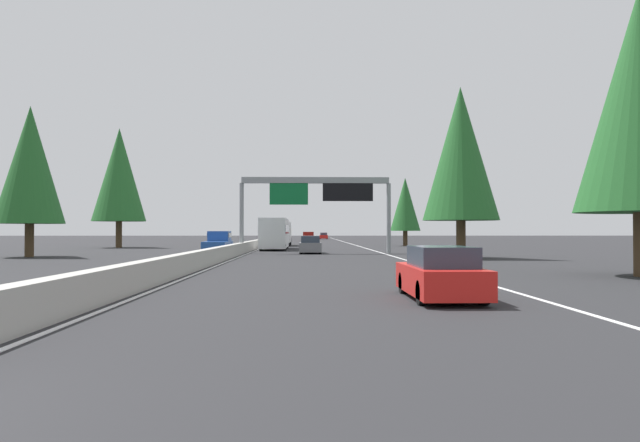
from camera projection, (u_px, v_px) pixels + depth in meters
The scene contains 16 objects.
ground_plane at pixel (261, 248), 65.19m from camera, with size 320.00×320.00×0.00m, color #262628.
median_barrier at pixel (269, 241), 85.18m from camera, with size 180.00×0.56×0.90m, color #ADAAA3.
shoulder_stripe_right at pixel (356, 245), 75.46m from camera, with size 160.00×0.16×0.01m, color silver.
shoulder_stripe_median at pixel (269, 245), 75.19m from camera, with size 160.00×0.16×0.01m, color silver.
sign_gantry_overhead at pixel (317, 193), 48.94m from camera, with size 0.50×12.68×6.37m.
sedan_near_right at pixel (441, 274), 16.28m from camera, with size 4.40×1.80×1.47m.
sedan_near_center at pixel (310, 245), 48.99m from camera, with size 4.40×1.80×1.47m.
bus_distant_b at pixel (275, 232), 59.60m from camera, with size 11.50×2.55×3.10m.
sedan_mid_left at pixel (324, 236), 133.04m from camera, with size 4.40×1.80×1.47m.
minivan_mid_center at pixel (308, 236), 108.93m from camera, with size 5.00×1.95×1.69m.
box_truck_distant_a at pixel (281, 233), 73.74m from camera, with size 8.50×2.40×2.95m.
oncoming_near at pixel (218, 242), 52.19m from camera, with size 5.60×2.00×1.86m.
conifer_right_near at pixel (461, 154), 40.53m from camera, with size 5.24×5.24×11.90m.
conifer_right_mid at pixel (405, 204), 73.26m from camera, with size 3.77×3.77×8.56m.
conifer_left_near at pixel (30, 165), 42.38m from camera, with size 4.83×4.83×10.98m.
conifer_left_mid at pixel (119, 175), 65.94m from camera, with size 5.93×5.93×13.48m.
Camera 1 is at (-5.37, -5.10, 1.90)m, focal length 32.89 mm.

